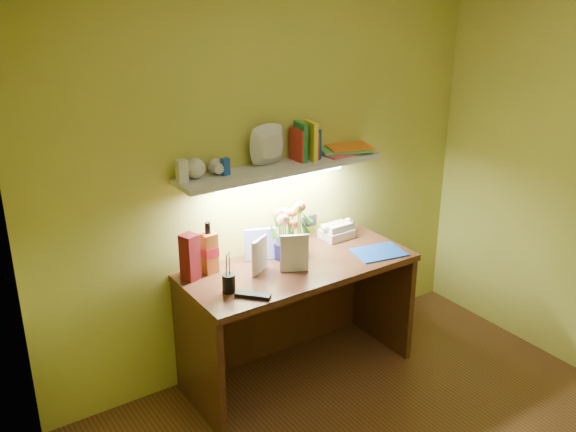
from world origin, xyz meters
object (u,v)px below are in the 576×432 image
object	(u,v)px
telephone	(337,230)
desk_clock	(349,228)
flower_bouquet	(289,230)
whisky_bottle	(209,248)
desk	(299,320)

from	to	relation	value
telephone	desk_clock	xyz separation A→B (m)	(0.11, 0.01, -0.02)
flower_bouquet	desk_clock	bearing A→B (deg)	8.38
flower_bouquet	desk_clock	xyz separation A→B (m)	(0.53, 0.08, -0.13)
flower_bouquet	desk_clock	size ratio (longest dim) A/B	4.16
telephone	whisky_bottle	bearing A→B (deg)	177.71
desk	telephone	distance (m)	0.64
desk	whisky_bottle	size ratio (longest dim) A/B	4.56
desk	telephone	size ratio (longest dim) A/B	7.12
flower_bouquet	whisky_bottle	distance (m)	0.51
desk	flower_bouquet	world-z (taller)	flower_bouquet
telephone	desk	bearing A→B (deg)	-157.50
telephone	flower_bouquet	bearing A→B (deg)	-172.90
desk	telephone	bearing A→B (deg)	24.09
desk	flower_bouquet	size ratio (longest dim) A/B	4.06
whisky_bottle	flower_bouquet	bearing A→B (deg)	-8.45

